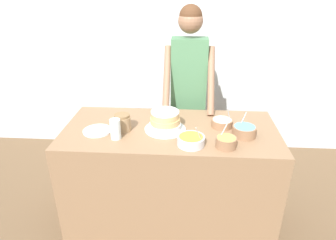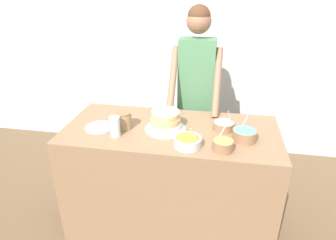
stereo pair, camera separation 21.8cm
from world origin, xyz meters
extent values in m
cube|color=silver|center=(0.00, 1.78, 1.30)|extent=(10.00, 0.05, 2.60)
cube|color=#8C6B4C|center=(0.00, 0.38, 0.46)|extent=(1.64, 0.76, 0.91)
cylinder|color=#2D2D38|center=(0.06, 0.99, 0.43)|extent=(0.10, 0.10, 0.85)
cylinder|color=#2D2D38|center=(0.20, 0.99, 0.43)|extent=(0.10, 0.10, 0.85)
cube|color=#4C7F56|center=(0.13, 0.99, 1.17)|extent=(0.32, 0.18, 0.64)
cylinder|color=#8E664C|center=(-0.06, 0.82, 1.17)|extent=(0.06, 0.40, 0.53)
cylinder|color=#8E664C|center=(0.32, 0.82, 1.17)|extent=(0.06, 0.40, 0.53)
sphere|color=#8E664C|center=(0.13, 0.99, 1.63)|extent=(0.21, 0.21, 0.21)
sphere|color=#51331E|center=(0.13, 0.99, 1.67)|extent=(0.20, 0.20, 0.20)
cylinder|color=silver|center=(-0.04, 0.36, 0.92)|extent=(0.31, 0.31, 0.01)
cylinder|color=white|center=(-0.04, 0.36, 0.95)|extent=(0.24, 0.24, 0.04)
cylinder|color=#DBB275|center=(-0.04, 0.36, 0.99)|extent=(0.22, 0.22, 0.04)
cylinder|color=#DBB275|center=(-0.04, 0.36, 1.03)|extent=(0.21, 0.21, 0.04)
cylinder|color=white|center=(-0.04, 0.36, 1.06)|extent=(0.21, 0.21, 0.01)
cylinder|color=#936B4C|center=(0.39, 0.13, 0.95)|extent=(0.14, 0.14, 0.07)
cylinder|color=#F2DB4C|center=(0.39, 0.13, 0.98)|extent=(0.12, 0.12, 0.01)
cylinder|color=silver|center=(0.37, 0.17, 0.99)|extent=(0.08, 0.06, 0.14)
cylinder|color=#936B4C|center=(0.54, 0.30, 0.95)|extent=(0.17, 0.17, 0.08)
cylinder|color=#60B7E0|center=(0.54, 0.30, 0.99)|extent=(0.15, 0.15, 0.01)
cylinder|color=silver|center=(0.53, 0.36, 1.00)|extent=(0.06, 0.02, 0.15)
cylinder|color=silver|center=(0.16, 0.15, 0.95)|extent=(0.19, 0.19, 0.06)
cylinder|color=#EF9938|center=(0.16, 0.15, 0.97)|extent=(0.17, 0.17, 0.01)
cylinder|color=silver|center=(0.21, 0.11, 1.01)|extent=(0.06, 0.09, 0.17)
cylinder|color=#936B4C|center=(0.40, 0.45, 0.94)|extent=(0.16, 0.16, 0.06)
cylinder|color=white|center=(0.40, 0.45, 0.97)|extent=(0.14, 0.14, 0.01)
cylinder|color=silver|center=(0.45, 0.42, 1.01)|extent=(0.06, 0.09, 0.17)
cylinder|color=silver|center=(-0.38, 0.20, 0.99)|extent=(0.08, 0.08, 0.15)
cylinder|color=silver|center=(-0.55, 0.30, 0.92)|extent=(0.22, 0.22, 0.01)
cylinder|color=#9E7F5B|center=(-0.36, 0.33, 0.97)|extent=(0.13, 0.13, 0.11)
cylinder|color=olive|center=(-0.36, 0.33, 1.04)|extent=(0.12, 0.12, 0.02)
camera|label=1|loc=(0.12, -1.66, 1.96)|focal=32.00mm
camera|label=2|loc=(0.34, -1.64, 1.96)|focal=32.00mm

